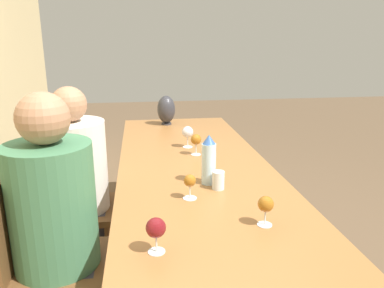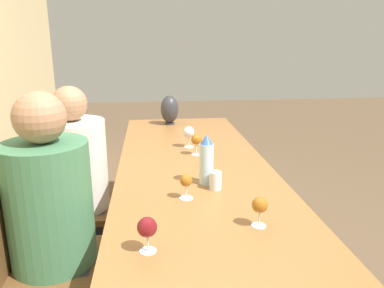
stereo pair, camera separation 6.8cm
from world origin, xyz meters
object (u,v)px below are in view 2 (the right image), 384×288
object	(u,v)px
wine_glass_3	(186,182)
chair_near	(41,256)
water_bottle	(206,160)
wine_glass_2	(196,140)
person_near	(55,221)
vase	(170,110)
wine_glass_0	(189,132)
water_tumbler	(215,181)
chair_far	(67,203)
wine_glass_4	(147,228)
person_far	(79,180)
wine_glass_1	(260,206)

from	to	relation	value
wine_glass_3	chair_near	size ratio (longest dim) A/B	0.14
water_bottle	wine_glass_2	distance (m)	0.52
chair_near	person_near	world-z (taller)	person_near
vase	water_bottle	bearing A→B (deg)	-175.25
wine_glass_0	water_tumbler	bearing A→B (deg)	-175.70
water_bottle	person_near	world-z (taller)	person_near
chair_far	wine_glass_4	bearing A→B (deg)	-152.95
person_near	water_tumbler	bearing A→B (deg)	-79.97
wine_glass_2	wine_glass_3	distance (m)	0.71
wine_glass_4	person_near	size ratio (longest dim) A/B	0.11
water_bottle	chair_near	bearing A→B (deg)	104.94
wine_glass_0	person_near	world-z (taller)	person_near
water_bottle	person_far	size ratio (longest dim) A/B	0.22
wine_glass_1	wine_glass_3	xyz separation A→B (m)	(0.31, 0.28, -0.00)
wine_glass_3	wine_glass_2	bearing A→B (deg)	-11.03
wine_glass_1	wine_glass_4	bearing A→B (deg)	107.13
wine_glass_1	water_tumbler	bearing A→B (deg)	15.53
water_bottle	wine_glass_2	bearing A→B (deg)	-1.03
water_bottle	wine_glass_2	size ratio (longest dim) A/B	1.90
wine_glass_3	person_far	world-z (taller)	person_far
wine_glass_1	wine_glass_3	distance (m)	0.42
chair_far	water_bottle	bearing A→B (deg)	-114.78
wine_glass_3	wine_glass_4	world-z (taller)	wine_glass_4
water_tumbler	chair_far	world-z (taller)	chair_far
chair_far	person_far	size ratio (longest dim) A/B	0.74
vase	chair_far	bearing A→B (deg)	146.01
wine_glass_2	person_far	xyz separation A→B (m)	(-0.13, 0.76, -0.20)
water_tumbler	wine_glass_1	distance (m)	0.43
wine_glass_0	vase	bearing A→B (deg)	7.42
wine_glass_4	chair_near	world-z (taller)	chair_near
person_near	water_bottle	bearing A→B (deg)	-73.47
water_bottle	person_near	xyz separation A→B (m)	(-0.22, 0.75, -0.20)
wine_glass_0	wine_glass_3	bearing A→B (deg)	173.32
wine_glass_1	person_far	distance (m)	1.27
water_tumbler	wine_glass_1	size ratio (longest dim) A/B	0.73
wine_glass_3	chair_far	world-z (taller)	chair_far
vase	wine_glass_3	bearing A→B (deg)	179.77
water_tumbler	wine_glass_3	distance (m)	0.19
water_bottle	wine_glass_0	bearing A→B (deg)	1.90
chair_near	water_bottle	bearing A→B (deg)	-75.06
vase	chair_near	xyz separation A→B (m)	(-1.67, 0.71, -0.38)
water_bottle	wine_glass_3	world-z (taller)	water_bottle
vase	chair_far	world-z (taller)	vase
wine_glass_2	person_near	size ratio (longest dim) A/B	0.11
wine_glass_1	person_near	distance (m)	0.95
water_tumbler	chair_far	size ratio (longest dim) A/B	0.10
wine_glass_0	chair_near	bearing A→B (deg)	138.71
water_tumbler	water_bottle	bearing A→B (deg)	23.16
wine_glass_4	wine_glass_0	bearing A→B (deg)	-12.19
wine_glass_4	person_far	bearing A→B (deg)	23.11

